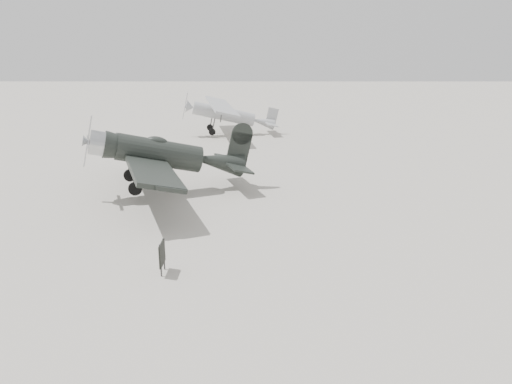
% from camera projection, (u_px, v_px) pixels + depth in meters
% --- Properties ---
extents(ground, '(160.00, 160.00, 0.00)m').
position_uv_depth(ground, '(241.00, 249.00, 18.76)').
color(ground, '#9B9689').
rests_on(ground, ground).
extents(lowwing_monoplane, '(8.45, 11.57, 3.76)m').
position_uv_depth(lowwing_monoplane, '(167.00, 155.00, 25.16)').
color(lowwing_monoplane, black).
rests_on(lowwing_monoplane, ground).
extents(highwing_monoplane, '(7.74, 10.86, 3.06)m').
position_uv_depth(highwing_monoplane, '(228.00, 112.00, 40.85)').
color(highwing_monoplane, '#9C9FA2').
rests_on(highwing_monoplane, ground).
extents(sign_board, '(0.08, 0.79, 1.14)m').
position_uv_depth(sign_board, '(162.00, 254.00, 16.66)').
color(sign_board, '#333333').
rests_on(sign_board, ground).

